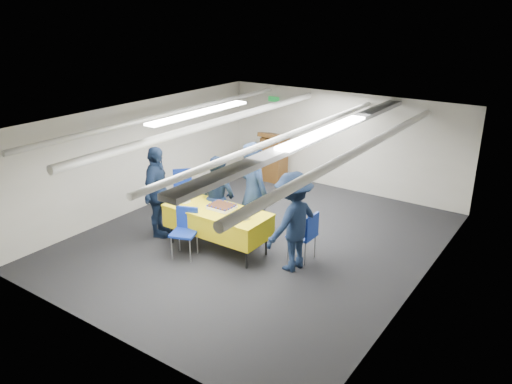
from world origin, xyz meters
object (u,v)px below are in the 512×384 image
sheet_cake (222,207)px  chair_right (306,232)px  podium (274,157)px  chair_left (183,185)px  sailor_a (253,193)px  chair_near (186,227)px  sailor_c (157,192)px  sailor_b (218,196)px  serving_table (217,220)px  sailor_d (293,222)px

sheet_cake → chair_right: chair_right is taller
podium → chair_right: podium is taller
chair_left → sailor_a: size_ratio=0.46×
chair_near → sailor_c: 1.08m
sheet_cake → chair_right: size_ratio=0.53×
podium → sailor_c: (-0.08, -3.92, 0.26)m
podium → sailor_b: sailor_b is taller
chair_left → sailor_b: bearing=-21.9°
chair_near → sailor_b: (-0.06, 0.98, 0.25)m
sailor_b → chair_near: bearing=98.1°
chair_near → sailor_a: (0.63, 1.15, 0.42)m
podium → chair_left: size_ratio=1.44×
chair_left → serving_table: bearing=-30.6°
chair_right → sailor_a: 1.28m
podium → chair_left: podium is taller
serving_table → sailor_a: size_ratio=1.02×
chair_left → podium: bearing=77.6°
sailor_b → sailor_c: bearing=40.9°
serving_table → sailor_d: size_ratio=1.15×
chair_right → sailor_a: size_ratio=0.46×
sheet_cake → chair_left: size_ratio=0.53×
podium → sailor_c: size_ratio=0.72×
sailor_b → podium: bearing=-70.9°
sheet_cake → sailor_a: bearing=65.2°
chair_near → serving_table: bearing=56.9°
serving_table → chair_right: (1.52, 0.53, -0.03)m
chair_near → sailor_a: size_ratio=0.46×
serving_table → chair_near: bearing=-123.1°
sailor_b → sailor_c: sailor_c is taller
serving_table → sheet_cake: sheet_cake is taller
sailor_c → sailor_d: bearing=-108.8°
sailor_d → sailor_b: bearing=-89.6°
serving_table → chair_near: (-0.32, -0.49, -0.03)m
chair_left → sailor_d: (3.27, -0.91, 0.31)m
sailor_b → sailor_d: size_ratio=0.93×
sheet_cake → sailor_d: sailor_d is taller
serving_table → sailor_b: bearing=127.4°
sheet_cake → podium: (-1.26, 3.67, -0.20)m
sailor_b → serving_table: bearing=132.0°
sailor_b → sailor_d: bearing=174.3°
sheet_cake → chair_near: bearing=-122.9°
serving_table → podium: size_ratio=1.55×
sailor_a → sailor_d: sailor_a is taller
sailor_d → serving_table: bearing=-73.1°
serving_table → sailor_a: (0.32, 0.66, 0.39)m
sailor_a → sailor_d: size_ratio=1.13×
sailor_c → sailor_d: size_ratio=1.03×
chair_near → chair_right: 2.10m
podium → chair_right: 4.22m
serving_table → sailor_a: sailor_a is taller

